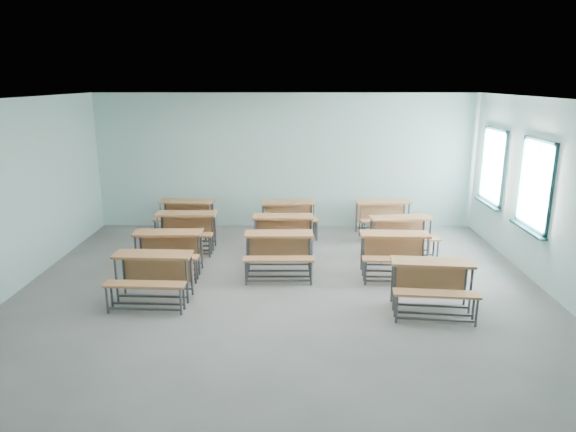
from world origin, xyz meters
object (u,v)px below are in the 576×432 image
desk_unit_r1c0 (168,247)px  desk_unit_r2c1 (283,229)px  desk_unit_r1c1 (279,248)px  desk_unit_r3c1 (289,213)px  desk_unit_r3c0 (186,212)px  desk_unit_r3c2 (384,213)px  desk_unit_r1c2 (395,248)px  desk_unit_r0c2 (432,279)px  desk_unit_r2c2 (402,230)px  desk_unit_r0c0 (152,271)px  desk_unit_r2c0 (185,226)px

desk_unit_r1c0 → desk_unit_r2c1: 2.41m
desk_unit_r1c1 → desk_unit_r3c1: bearing=85.4°
desk_unit_r3c0 → desk_unit_r3c2: bearing=4.2°
desk_unit_r2c1 → desk_unit_r3c1: (0.10, 1.28, 0.00)m
desk_unit_r1c2 → desk_unit_r3c0: same height
desk_unit_r1c2 → desk_unit_r3c1: size_ratio=0.95×
desk_unit_r1c1 → desk_unit_r3c2: bearing=46.5°
desk_unit_r3c0 → desk_unit_r3c1: bearing=2.6°
desk_unit_r2c1 → desk_unit_r3c0: 2.65m
desk_unit_r1c2 → desk_unit_r2c1: same height
desk_unit_r0c2 → desk_unit_r2c2: size_ratio=0.98×
desk_unit_r1c0 → desk_unit_r1c2: (4.16, -0.04, 0.00)m
desk_unit_r2c2 → desk_unit_r3c1: 2.69m
desk_unit_r1c1 → desk_unit_r3c0: bearing=129.9°
desk_unit_r3c1 → desk_unit_r2c1: bearing=-102.1°
desk_unit_r1c2 → desk_unit_r2c2: size_ratio=0.94×
desk_unit_r2c2 → desk_unit_r3c1: size_ratio=1.00×
desk_unit_r0c0 → desk_unit_r2c0: (0.00, 2.61, 0.00)m
desk_unit_r0c0 → desk_unit_r3c0: bearing=95.5°
desk_unit_r2c1 → desk_unit_r2c2: same height
desk_unit_r1c1 → desk_unit_r1c2: same height
desk_unit_r0c2 → desk_unit_r3c0: same height
desk_unit_r1c0 → desk_unit_r3c0: bearing=92.9°
desk_unit_r3c1 → desk_unit_r2c2: bearing=-37.7°
desk_unit_r1c2 → desk_unit_r2c1: bearing=151.2°
desk_unit_r0c0 → desk_unit_r1c2: (4.12, 1.18, 0.00)m
desk_unit_r0c0 → desk_unit_r2c2: size_ratio=0.95×
desk_unit_r3c1 → desk_unit_r0c2: bearing=-68.0°
desk_unit_r1c1 → desk_unit_r2c0: 2.46m
desk_unit_r2c0 → desk_unit_r2c2: 4.49m
desk_unit_r3c0 → desk_unit_r2c0: bearing=-74.4°
desk_unit_r1c1 → desk_unit_r3c2: 3.48m
desk_unit_r1c0 → desk_unit_r3c2: bearing=28.6°
desk_unit_r0c0 → desk_unit_r1c0: (-0.04, 1.22, 0.00)m
desk_unit_r1c2 → desk_unit_r3c1: (-1.96, 2.50, 0.00)m
desk_unit_r0c0 → desk_unit_r3c1: bearing=61.6°
desk_unit_r3c0 → desk_unit_r2c1: bearing=-26.2°
desk_unit_r0c0 → desk_unit_r1c0: size_ratio=1.01×
desk_unit_r0c0 → desk_unit_r1c2: size_ratio=1.00×
desk_unit_r3c1 → desk_unit_r3c2: same height
desk_unit_r0c0 → desk_unit_r3c2: (4.35, 3.74, 0.00)m
desk_unit_r0c0 → desk_unit_r1c0: 1.22m
desk_unit_r0c0 → desk_unit_r2c1: bearing=51.5°
desk_unit_r1c1 → desk_unit_r2c2: bearing=23.8°
desk_unit_r0c2 → desk_unit_r1c1: (-2.41, 1.48, 0.00)m
desk_unit_r0c0 → desk_unit_r3c2: bearing=42.8°
desk_unit_r0c2 → desk_unit_r3c2: size_ratio=0.99×
desk_unit_r0c2 → desk_unit_r1c0: (-4.45, 1.52, 0.00)m
desk_unit_r1c2 → desk_unit_r3c2: bearing=86.7°
desk_unit_r0c2 → desk_unit_r3c0: (-4.64, 4.04, 0.00)m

